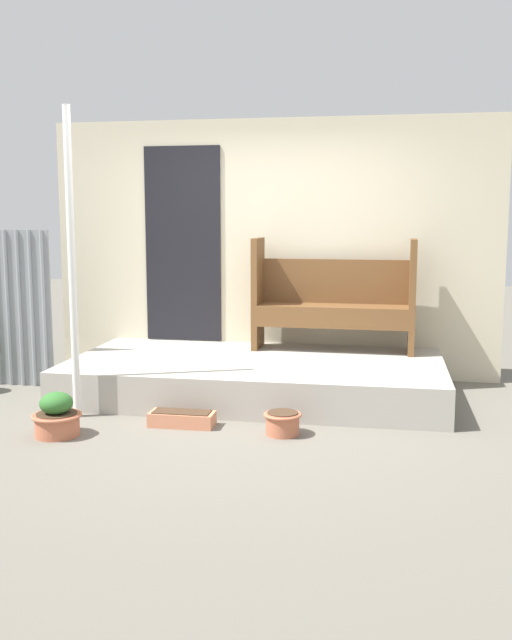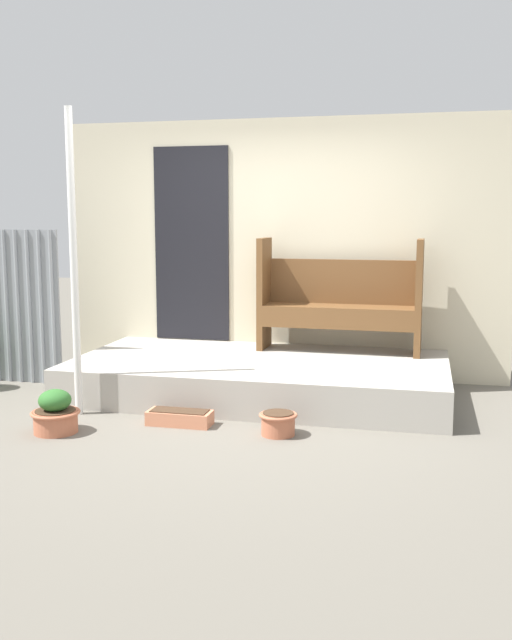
# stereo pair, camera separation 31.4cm
# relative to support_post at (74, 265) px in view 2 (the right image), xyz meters

# --- Properties ---
(ground_plane) EXTENTS (24.00, 24.00, 0.00)m
(ground_plane) POSITION_rel_support_post_xyz_m (1.28, 0.09, -1.24)
(ground_plane) COLOR #666056
(porch_slab) EXTENTS (3.38, 1.75, 0.33)m
(porch_slab) POSITION_rel_support_post_xyz_m (1.32, 0.97, -1.08)
(porch_slab) COLOR #A8A399
(porch_slab) RESTS_ON ground_plane
(house_wall) EXTENTS (4.58, 0.08, 2.60)m
(house_wall) POSITION_rel_support_post_xyz_m (1.28, 1.87, 0.06)
(house_wall) COLOR beige
(house_wall) RESTS_ON ground_plane
(support_post) EXTENTS (0.06, 0.06, 2.49)m
(support_post) POSITION_rel_support_post_xyz_m (0.00, 0.00, 0.00)
(support_post) COLOR white
(support_post) RESTS_ON ground_plane
(bench) EXTENTS (1.56, 0.43, 1.09)m
(bench) POSITION_rel_support_post_xyz_m (1.98, 1.57, -0.38)
(bench) COLOR brown
(bench) RESTS_ON porch_slab
(flower_pot_left) EXTENTS (0.37, 0.37, 0.33)m
(flower_pot_left) POSITION_rel_support_post_xyz_m (0.07, -0.51, -1.10)
(flower_pot_left) COLOR #B76647
(flower_pot_left) RESTS_ON ground_plane
(flower_pot_middle) EXTENTS (0.29, 0.29, 0.17)m
(flower_pot_middle) POSITION_rel_support_post_xyz_m (1.73, -0.19, -1.15)
(flower_pot_middle) COLOR #B76647
(flower_pot_middle) RESTS_ON ground_plane
(planter_box_rect) EXTENTS (0.51, 0.20, 0.12)m
(planter_box_rect) POSITION_rel_support_post_xyz_m (0.92, -0.11, -1.19)
(planter_box_rect) COLOR tan
(planter_box_rect) RESTS_ON ground_plane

